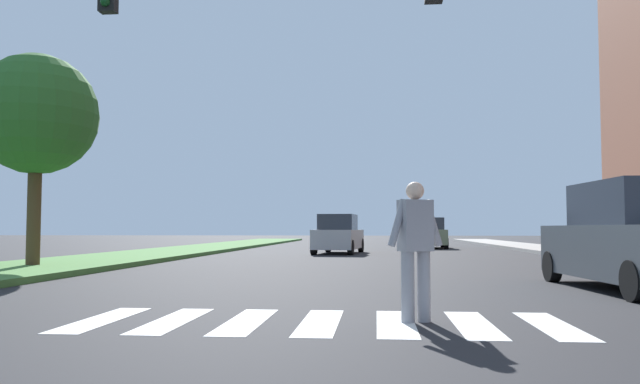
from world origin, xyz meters
The scene contains 10 objects.
ground_plane centered at (0.00, 30.00, 0.00)m, with size 140.00×140.00×0.00m, color #262628.
crosswalk centered at (0.00, 8.01, 0.00)m, with size 5.85×2.20×0.01m.
median_strip centered at (-8.38, 28.00, 0.07)m, with size 4.05×64.00×0.15m, color #477A38.
tree_mid centered at (-8.53, 16.70, 4.21)m, with size 3.28×3.28×5.73m.
sidewalk_right centered at (9.23, 28.00, 0.07)m, with size 3.00×64.00×0.15m, color #9E9991.
traffic_light_gantry centered at (-3.72, 10.33, 4.39)m, with size 9.80×0.30×6.00m.
pedestrian_performer centered at (1.15, 8.13, 0.93)m, with size 0.71×0.41×1.69m.
suv_crossing centered at (5.37, 12.35, 0.93)m, with size 2.24×4.71×1.97m.
sedan_midblock centered at (-1.03, 28.86, 0.81)m, with size 2.20×4.54×1.75m.
sedan_distant centered at (3.71, 37.00, 0.80)m, with size 2.05×4.52×1.74m.
Camera 1 is at (0.68, 0.41, 1.13)m, focal length 35.50 mm.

